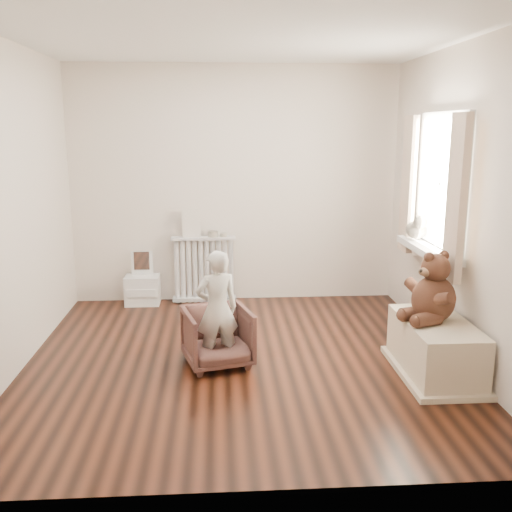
{
  "coord_description": "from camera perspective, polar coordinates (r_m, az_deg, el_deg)",
  "views": [
    {
      "loc": [
        -0.18,
        -4.53,
        1.92
      ],
      "look_at": [
        0.15,
        0.45,
        0.8
      ],
      "focal_mm": 40.0,
      "sensor_mm": 36.0,
      "label": 1
    }
  ],
  "objects": [
    {
      "name": "armchair",
      "position": [
        4.75,
        -3.87,
        -8.08
      ],
      "size": [
        0.64,
        0.65,
        0.48
      ],
      "primitive_type": "imported",
      "rotation": [
        0.0,
        0.0,
        0.26
      ],
      "color": "brown",
      "rests_on": "floor"
    },
    {
      "name": "radiator",
      "position": [
        6.4,
        -5.23,
        -1.23
      ],
      "size": [
        0.71,
        0.13,
        0.75
      ],
      "primitive_type": "cube",
      "color": "silver",
      "rests_on": "floor"
    },
    {
      "name": "ceiling",
      "position": [
        4.58,
        -1.61,
        21.17
      ],
      "size": [
        3.6,
        3.6,
        0.01
      ],
      "primitive_type": "cube",
      "color": "white",
      "rests_on": "ground"
    },
    {
      "name": "child",
      "position": [
        4.62,
        -3.92,
        -5.28
      ],
      "size": [
        0.4,
        0.31,
        0.96
      ],
      "primitive_type": "imported",
      "rotation": [
        0.0,
        0.0,
        3.4
      ],
      "color": "beige",
      "rests_on": "armchair"
    },
    {
      "name": "toy_bench",
      "position": [
        4.79,
        17.48,
        -9.0
      ],
      "size": [
        0.5,
        0.94,
        0.44
      ],
      "primitive_type": "cube",
      "color": "beige",
      "rests_on": "floor"
    },
    {
      "name": "curtain_right",
      "position": [
        5.72,
        14.98,
        6.91
      ],
      "size": [
        0.06,
        0.26,
        1.3
      ],
      "primitive_type": "cube",
      "color": "beige",
      "rests_on": "right_wall"
    },
    {
      "name": "window",
      "position": [
        5.22,
        18.16,
        6.86
      ],
      "size": [
        0.03,
        0.9,
        1.1
      ],
      "primitive_type": "cube",
      "color": "white",
      "rests_on": "right_wall"
    },
    {
      "name": "right_wall",
      "position": [
        4.98,
        19.73,
        4.76
      ],
      "size": [
        0.02,
        3.6,
        2.6
      ],
      "primitive_type": "cube",
      "color": "silver",
      "rests_on": "ground"
    },
    {
      "name": "front_wall",
      "position": [
        2.8,
        -0.06,
        -0.15
      ],
      "size": [
        3.6,
        0.02,
        2.6
      ],
      "primitive_type": "cube",
      "color": "silver",
      "rests_on": "ground"
    },
    {
      "name": "paper_doll",
      "position": [
        6.3,
        -6.52,
        3.32
      ],
      "size": [
        0.19,
        0.02,
        0.32
      ],
      "primitive_type": "cube",
      "color": "beige",
      "rests_on": "radiator"
    },
    {
      "name": "plush_cat",
      "position": [
        5.53,
        15.7,
        2.61
      ],
      "size": [
        0.2,
        0.31,
        0.25
      ],
      "primitive_type": null,
      "rotation": [
        0.0,
        0.0,
        0.04
      ],
      "color": "gray",
      "rests_on": "window_sill"
    },
    {
      "name": "toy_vanity",
      "position": [
        6.45,
        -11.31,
        -2.37
      ],
      "size": [
        0.38,
        0.27,
        0.59
      ],
      "primitive_type": "cube",
      "color": "silver",
      "rests_on": "floor"
    },
    {
      "name": "tin_b",
      "position": [
        6.32,
        -3.25,
        2.13
      ],
      "size": [
        0.08,
        0.08,
        0.04
      ],
      "primitive_type": "cylinder",
      "color": "#A59E8C",
      "rests_on": "radiator"
    },
    {
      "name": "window_sill",
      "position": [
        5.28,
        16.82,
        0.62
      ],
      "size": [
        0.22,
        1.1,
        0.06
      ],
      "primitive_type": "cube",
      "color": "silver",
      "rests_on": "right_wall"
    },
    {
      "name": "back_wall",
      "position": [
        6.36,
        -2.16,
        7.05
      ],
      "size": [
        3.6,
        0.02,
        2.6
      ],
      "primitive_type": "cube",
      "color": "silver",
      "rests_on": "ground"
    },
    {
      "name": "tin_a",
      "position": [
        6.31,
        -4.32,
        2.22
      ],
      "size": [
        0.11,
        0.11,
        0.07
      ],
      "primitive_type": "cylinder",
      "color": "#A59E8C",
      "rests_on": "radiator"
    },
    {
      "name": "teddy_bear",
      "position": [
        4.66,
        17.37,
        -3.52
      ],
      "size": [
        0.54,
        0.48,
        0.55
      ],
      "primitive_type": null,
      "rotation": [
        0.0,
        0.0,
        0.34
      ],
      "color": "#381E13",
      "rests_on": "toy_bench"
    },
    {
      "name": "curtain_left",
      "position": [
        4.66,
        19.42,
        5.4
      ],
      "size": [
        0.06,
        0.26,
        1.3
      ],
      "primitive_type": "cube",
      "color": "beige",
      "rests_on": "right_wall"
    },
    {
      "name": "left_wall",
      "position": [
        4.85,
        -23.33,
        4.27
      ],
      "size": [
        0.02,
        3.6,
        2.6
      ],
      "primitive_type": "cube",
      "color": "silver",
      "rests_on": "ground"
    },
    {
      "name": "floor",
      "position": [
        4.92,
        -1.42,
        -10.31
      ],
      "size": [
        3.6,
        3.6,
        0.01
      ],
      "primitive_type": "cube",
      "color": "black",
      "rests_on": "ground"
    }
  ]
}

